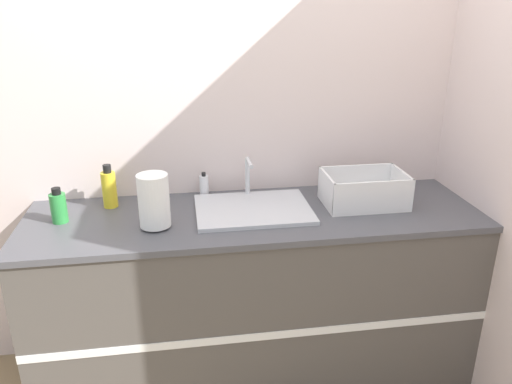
% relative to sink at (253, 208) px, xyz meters
% --- Properties ---
extents(wall_back, '(4.58, 0.06, 2.60)m').
position_rel_sink_xyz_m(wall_back, '(0.01, 0.32, 0.35)').
color(wall_back, silver).
rests_on(wall_back, ground_plane).
extents(wall_right, '(0.06, 2.64, 2.60)m').
position_rel_sink_xyz_m(wall_right, '(1.13, -0.03, 0.35)').
color(wall_right, silver).
rests_on(wall_right, ground_plane).
extents(counter_cabinet, '(2.20, 0.66, 0.93)m').
position_rel_sink_xyz_m(counter_cabinet, '(0.01, -0.03, -0.48)').
color(counter_cabinet, '#514C47').
rests_on(counter_cabinet, ground_plane).
extents(sink, '(0.55, 0.42, 0.22)m').
position_rel_sink_xyz_m(sink, '(0.00, 0.00, 0.00)').
color(sink, silver).
rests_on(sink, counter_cabinet).
extents(paper_towel_roll, '(0.14, 0.14, 0.25)m').
position_rel_sink_xyz_m(paper_towel_roll, '(-0.46, -0.12, 0.11)').
color(paper_towel_roll, '#4C4C51').
rests_on(paper_towel_roll, counter_cabinet).
extents(dish_rack, '(0.40, 0.27, 0.17)m').
position_rel_sink_xyz_m(dish_rack, '(0.56, -0.00, 0.05)').
color(dish_rack, white).
rests_on(dish_rack, counter_cabinet).
extents(bottle_yellow, '(0.07, 0.07, 0.22)m').
position_rel_sink_xyz_m(bottle_yellow, '(-0.69, 0.16, 0.08)').
color(bottle_yellow, yellow).
rests_on(bottle_yellow, counter_cabinet).
extents(bottle_green, '(0.07, 0.07, 0.17)m').
position_rel_sink_xyz_m(bottle_green, '(-0.90, 0.01, 0.06)').
color(bottle_green, '#2D8C3D').
rests_on(bottle_green, counter_cabinet).
extents(soap_dispenser, '(0.05, 0.05, 0.13)m').
position_rel_sink_xyz_m(soap_dispenser, '(-0.22, 0.24, 0.04)').
color(soap_dispenser, silver).
rests_on(soap_dispenser, counter_cabinet).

